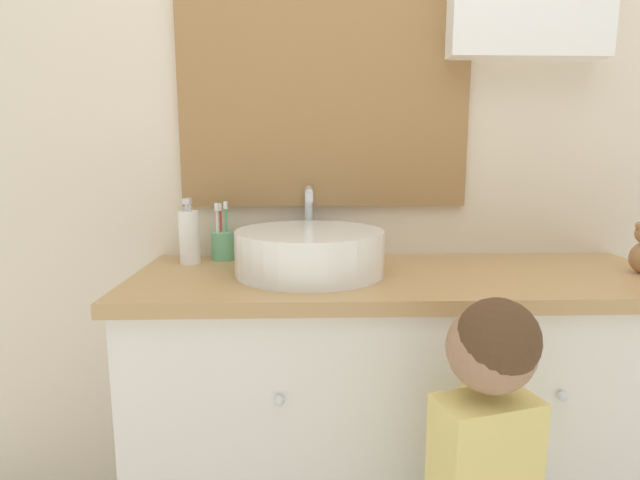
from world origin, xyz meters
TOP-DOWN VIEW (x-y plane):
  - wall_back at (0.01, 0.62)m, footprint 3.20×0.18m
  - vanity_counter at (0.00, 0.34)m, footprint 1.44×0.52m
  - sink_basin at (-0.25, 0.35)m, footprint 0.39×0.45m
  - toothbrush_holder at (-0.51, 0.53)m, footprint 0.07×0.07m
  - soap_dispenser at (-0.60, 0.48)m, footprint 0.06×0.06m
  - child_figure at (0.09, -0.07)m, footprint 0.22×0.44m

SIDE VIEW (x-z plane):
  - vanity_counter at x=0.00m, z-range 0.00..0.82m
  - child_figure at x=0.09m, z-range 0.10..0.97m
  - toothbrush_holder at x=-0.51m, z-range 0.78..0.96m
  - sink_basin at x=-0.25m, z-range 0.77..0.99m
  - soap_dispenser at x=-0.60m, z-range 0.80..0.99m
  - wall_back at x=0.01m, z-range 0.04..2.54m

